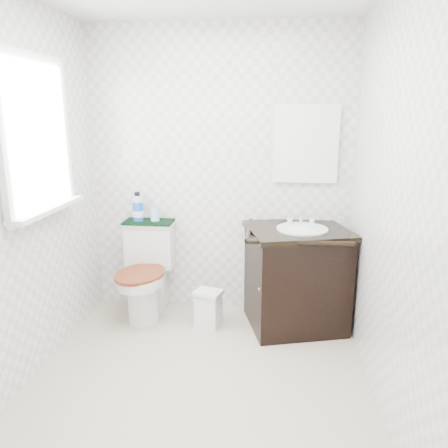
% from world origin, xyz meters
% --- Properties ---
extents(floor, '(2.40, 2.40, 0.00)m').
position_xyz_m(floor, '(0.00, 0.00, 0.00)').
color(floor, beige).
rests_on(floor, ground).
extents(wall_back, '(2.40, 0.00, 2.40)m').
position_xyz_m(wall_back, '(0.00, 1.20, 1.20)').
color(wall_back, silver).
rests_on(wall_back, ground).
extents(wall_front, '(2.40, 0.00, 2.40)m').
position_xyz_m(wall_front, '(0.00, -1.20, 1.20)').
color(wall_front, silver).
rests_on(wall_front, ground).
extents(wall_left, '(0.00, 2.40, 2.40)m').
position_xyz_m(wall_left, '(-1.10, 0.00, 1.20)').
color(wall_left, silver).
rests_on(wall_left, ground).
extents(wall_right, '(0.00, 2.40, 2.40)m').
position_xyz_m(wall_right, '(1.10, 0.00, 1.20)').
color(wall_right, silver).
rests_on(wall_right, ground).
extents(window, '(0.02, 0.70, 0.90)m').
position_xyz_m(window, '(-1.07, 0.25, 1.55)').
color(window, white).
rests_on(window, wall_left).
extents(mirror, '(0.50, 0.02, 0.60)m').
position_xyz_m(mirror, '(0.70, 1.18, 1.45)').
color(mirror, silver).
rests_on(mirror, wall_back).
extents(toilet, '(0.45, 0.66, 0.78)m').
position_xyz_m(toilet, '(-0.60, 0.97, 0.35)').
color(toilet, silver).
rests_on(toilet, floor).
extents(vanity, '(0.90, 0.83, 0.92)m').
position_xyz_m(vanity, '(0.65, 0.90, 0.43)').
color(vanity, black).
rests_on(vanity, floor).
extents(trash_bin, '(0.25, 0.22, 0.31)m').
position_xyz_m(trash_bin, '(-0.05, 0.80, 0.16)').
color(trash_bin, white).
rests_on(trash_bin, floor).
extents(towel, '(0.42, 0.22, 0.02)m').
position_xyz_m(towel, '(-0.60, 1.09, 0.79)').
color(towel, black).
rests_on(towel, toilet).
extents(mouthwash_bottle, '(0.09, 0.09, 0.25)m').
position_xyz_m(mouthwash_bottle, '(-0.69, 1.09, 0.92)').
color(mouthwash_bottle, blue).
rests_on(mouthwash_bottle, towel).
extents(cup, '(0.08, 0.08, 0.10)m').
position_xyz_m(cup, '(-0.55, 1.10, 0.85)').
color(cup, '#8AC8E3').
rests_on(cup, towel).
extents(soap_bar, '(0.06, 0.04, 0.02)m').
position_xyz_m(soap_bar, '(0.61, 1.03, 0.83)').
color(soap_bar, '#16676C').
rests_on(soap_bar, vanity).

